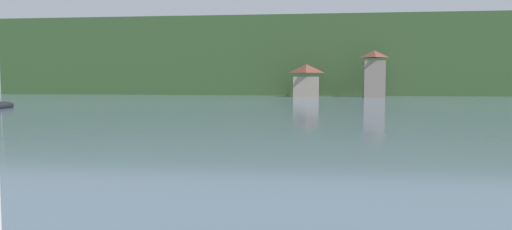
{
  "coord_description": "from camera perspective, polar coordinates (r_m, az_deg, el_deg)",
  "views": [
    {
      "loc": [
        3.18,
        25.63,
        3.87
      ],
      "look_at": [
        0.0,
        49.62,
        2.02
      ],
      "focal_mm": 35.39,
      "sensor_mm": 36.0,
      "label": 1
    }
  ],
  "objects": [
    {
      "name": "wooded_hillside",
      "position": [
        136.33,
        -2.35,
        5.71
      ],
      "size": [
        352.0,
        55.19,
        30.5
      ],
      "color": "#38562D",
      "rests_on": "ground_plane"
    },
    {
      "name": "shore_building_westcentral",
      "position": [
        97.81,
        13.18,
        4.48
      ],
      "size": [
        4.04,
        4.45,
        8.76
      ],
      "color": "gray",
      "rests_on": "ground_plane"
    },
    {
      "name": "shore_building_west",
      "position": [
        97.88,
        5.7,
        3.87
      ],
      "size": [
        5.02,
        5.46,
        6.25
      ],
      "color": "gray",
      "rests_on": "ground_plane"
    },
    {
      "name": "sailboat_far_5",
      "position": [
        69.12,
        -26.86,
        0.9
      ],
      "size": [
        2.22,
        5.35,
        7.3
      ],
      "rotation": [
        0.0,
        0.0,
        1.66
      ],
      "color": "black",
      "rests_on": "ground_plane"
    }
  ]
}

